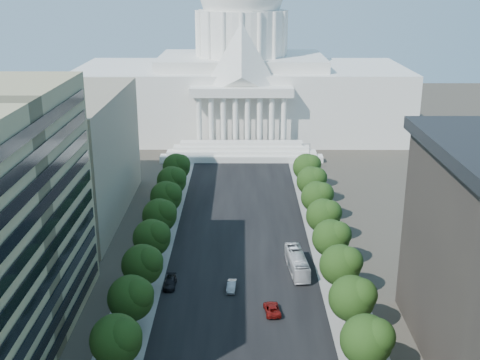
{
  "coord_description": "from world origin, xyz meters",
  "views": [
    {
      "loc": [
        0.07,
        -38.62,
        55.39
      ],
      "look_at": [
        -0.25,
        75.81,
        17.17
      ],
      "focal_mm": 45.0,
      "sensor_mm": 36.0,
      "label": 1
    }
  ],
  "objects_px": {
    "car_silver": "(231,286)",
    "car_dark_b": "(170,283)",
    "car_red": "(272,309)",
    "city_bus": "(297,263)"
  },
  "relations": [
    {
      "from": "car_silver",
      "to": "city_bus",
      "type": "xyz_separation_m",
      "value": [
        12.96,
        7.79,
        1.07
      ]
    },
    {
      "from": "car_silver",
      "to": "city_bus",
      "type": "relative_size",
      "value": 0.35
    },
    {
      "from": "car_red",
      "to": "car_dark_b",
      "type": "xyz_separation_m",
      "value": [
        -18.91,
        9.46,
        0.02
      ]
    },
    {
      "from": "car_red",
      "to": "city_bus",
      "type": "xyz_separation_m",
      "value": [
        5.74,
        16.0,
        1.07
      ]
    },
    {
      "from": "car_red",
      "to": "city_bus",
      "type": "height_order",
      "value": "city_bus"
    },
    {
      "from": "car_silver",
      "to": "car_red",
      "type": "relative_size",
      "value": 0.84
    },
    {
      "from": "car_silver",
      "to": "city_bus",
      "type": "height_order",
      "value": "city_bus"
    },
    {
      "from": "car_silver",
      "to": "car_red",
      "type": "distance_m",
      "value": 10.93
    },
    {
      "from": "car_silver",
      "to": "car_dark_b",
      "type": "relative_size",
      "value": 0.86
    },
    {
      "from": "car_red",
      "to": "car_dark_b",
      "type": "height_order",
      "value": "car_dark_b"
    }
  ]
}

